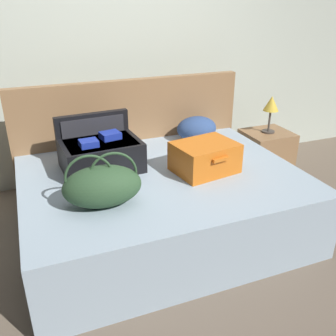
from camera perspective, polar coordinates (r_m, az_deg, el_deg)
ground_plane at (r=2.72m, az=2.30°, el=-14.11°), size 12.00×12.00×0.00m
back_wall at (r=3.70m, az=-8.23°, el=18.27°), size 8.00×0.10×2.60m
bed at (r=2.88m, az=-0.84°, el=-5.51°), size 2.02×1.51×0.51m
headboard at (r=3.45m, az=-5.60°, el=4.69°), size 2.06×0.08×1.05m
hard_case_large at (r=2.84m, az=-10.27°, el=2.46°), size 0.60×0.47×0.38m
hard_case_medium at (r=2.78m, az=5.62°, el=1.61°), size 0.49×0.41×0.22m
duffel_bag at (r=2.34m, az=-9.99°, el=-2.67°), size 0.52×0.34×0.35m
pillow_near_headboard at (r=3.40m, az=4.39°, el=6.03°), size 0.38×0.29×0.22m
nightstand at (r=3.85m, az=14.61°, el=1.78°), size 0.44×0.40×0.50m
table_lamp at (r=3.69m, az=15.47°, el=9.14°), size 0.14×0.14×0.35m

